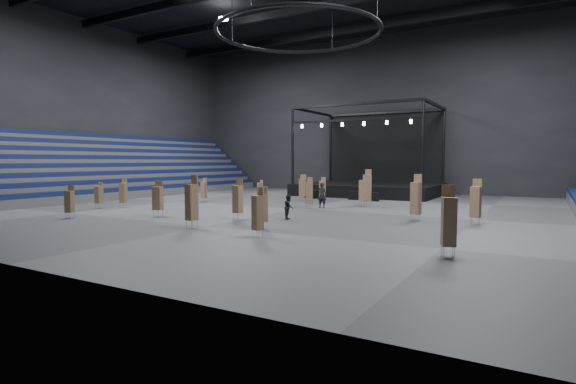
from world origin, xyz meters
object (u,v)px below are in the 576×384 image
Objects in this scene: flight_case_right at (372,197)px; chair_stack_1 at (258,212)px; stage at (371,181)px; chair_stack_11 at (192,201)px; man_center at (322,195)px; chair_stack_3 at (260,188)px; chair_stack_0 at (99,194)px; flight_case_mid at (355,195)px; chair_stack_16 at (158,198)px; chair_stack_12 at (263,207)px; chair_stack_2 at (123,192)px; flight_case_left at (311,194)px; chair_stack_5 at (476,201)px; chair_stack_17 at (449,220)px; chair_stack_6 at (322,188)px; crew_member at (289,207)px; chair_stack_14 at (303,187)px; chair_stack_10 at (368,188)px; chair_stack_7 at (416,197)px; chair_stack_15 at (204,190)px; chair_stack_4 at (238,198)px; chair_stack_13 at (363,190)px.

chair_stack_1 is at bearing -85.27° from flight_case_right.
stage reaches higher than chair_stack_11.
man_center reaches higher than flight_case_right.
stage is 7.87× the size of chair_stack_3.
chair_stack_0 is 13.58m from chair_stack_11.
flight_case_mid is 19.29m from chair_stack_16.
chair_stack_12 reaches higher than flight_case_mid.
chair_stack_2 is at bearing -129.71° from flight_case_mid.
man_center is (1.29, -14.73, -0.47)m from stage.
chair_stack_5 reaches higher than flight_case_left.
flight_case_left is 0.51× the size of chair_stack_1.
man_center is at bearing 108.32° from chair_stack_17.
flight_case_mid is 3.29m from chair_stack_6.
crew_member is at bearing 126.17° from chair_stack_17.
chair_stack_1 is at bearing -79.18° from chair_stack_14.
stage is 11.46× the size of flight_case_left.
flight_case_right is 4.70m from chair_stack_10.
stage is 31.09m from chair_stack_17.
chair_stack_11 reaches higher than chair_stack_17.
chair_stack_2 reaches higher than chair_stack_12.
man_center is at bearing -86.93° from flight_case_mid.
man_center is at bearing -85.00° from stage.
chair_stack_0 is (-9.78, -16.19, 0.66)m from flight_case_left.
chair_stack_1 is at bearing -81.09° from stage.
chair_stack_2 reaches higher than flight_case_mid.
chair_stack_5 is 1.13× the size of chair_stack_16.
chair_stack_11 is at bearing -129.30° from chair_stack_12.
flight_case_right is at bearing 114.63° from chair_stack_1.
chair_stack_5 reaches higher than flight_case_right.
stage is at bearing 97.28° from flight_case_mid.
chair_stack_6 is at bearing 29.66° from chair_stack_3.
chair_stack_10 is (15.90, 10.59, 0.29)m from chair_stack_2.
flight_case_left is 0.43× the size of chair_stack_7.
chair_stack_3 is 0.84× the size of chair_stack_6.
chair_stack_5 is (12.75, -18.70, -0.10)m from stage.
chair_stack_17 is (13.27, -0.63, -0.07)m from chair_stack_11.
stage is 6.10× the size of chair_stack_2.
flight_case_mid is 9.03m from chair_stack_3.
stage reaches higher than chair_stack_5.
flight_case_mid is 13.80m from chair_stack_15.
flight_case_right is at bearing 113.86° from chair_stack_12.
chair_stack_11 is 1.87× the size of crew_member.
chair_stack_4 is 14.44m from chair_stack_6.
chair_stack_11 reaches higher than chair_stack_6.
flight_case_mid is 6.61m from chair_stack_13.
chair_stack_0 is at bearing -161.22° from chair_stack_5.
chair_stack_16 is at bearing -61.90° from chair_stack_3.
chair_stack_1 is at bearing 3.35° from chair_stack_11.
chair_stack_14 is at bearing 101.33° from chair_stack_4.
chair_stack_2 is at bearing 179.92° from chair_stack_1.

